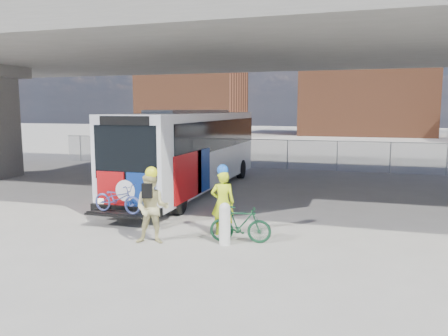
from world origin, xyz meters
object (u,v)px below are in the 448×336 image
at_px(cyclist_hivis, 223,201).
at_px(bollard, 225,222).
at_px(bus, 193,145).
at_px(cyclist_tan, 152,207).
at_px(bike_parked, 240,224).

bearing_deg(cyclist_hivis, bollard, 91.42).
relative_size(bus, cyclist_tan, 5.98).
bearing_deg(bus, cyclist_hivis, -61.82).
bearing_deg(bike_parked, bollard, 120.87).
relative_size(bollard, bike_parked, 0.68).
bearing_deg(bike_parked, cyclist_hivis, 39.92).
bearing_deg(bike_parked, cyclist_tan, 99.63).
relative_size(bollard, cyclist_tan, 0.55).
distance_m(cyclist_tan, bike_parked, 2.51).
bearing_deg(cyclist_tan, bus, 86.96).
height_order(cyclist_hivis, cyclist_tan, cyclist_tan).
relative_size(cyclist_tan, bike_parked, 1.25).
bearing_deg(cyclist_hivis, bike_parked, 119.56).
distance_m(bollard, bike_parked, 0.49).
height_order(bollard, bike_parked, bollard).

